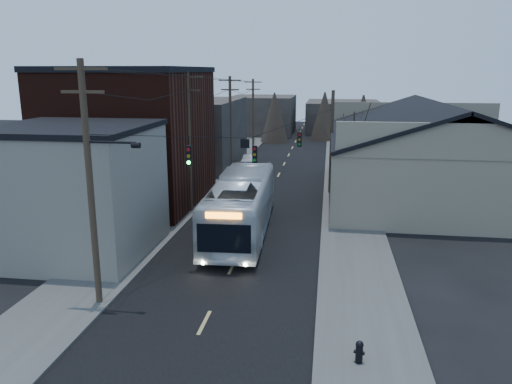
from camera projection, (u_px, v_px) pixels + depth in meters
ground at (191, 349)px, 18.44m from camera, size 160.00×160.00×0.00m
road_surface at (277, 179)px, 47.27m from camera, size 9.00×110.00×0.02m
sidewalk_left at (210, 176)px, 48.18m from camera, size 4.00×110.00×0.12m
sidewalk_right at (346, 181)px, 46.35m from camera, size 4.00×110.00×0.12m
building_clapboard at (75, 192)px, 27.53m from camera, size 8.00×8.00×7.00m
building_brick at (133, 138)px, 37.89m from camera, size 10.00×12.00×10.00m
building_left_far at (195, 133)px, 53.55m from camera, size 9.00×14.00×7.00m
warehouse at (431, 164)px, 40.00m from camera, size 16.16×20.60×7.73m
building_far_left at (263, 115)px, 81.05m from camera, size 10.00×12.00×6.00m
building_far_right at (343, 116)px, 84.14m from camera, size 12.00×14.00×5.00m
bare_tree at (352, 162)px, 35.89m from camera, size 0.40×0.40×7.20m
utility_lines at (232, 134)px, 40.91m from camera, size 11.24×45.28×10.50m
bus at (241, 205)px, 31.11m from camera, size 3.72×13.53×3.73m
parked_car at (249, 161)px, 53.47m from camera, size 1.30×3.71×1.22m
fire_hydrant at (359, 351)px, 17.30m from camera, size 0.40×0.28×0.82m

